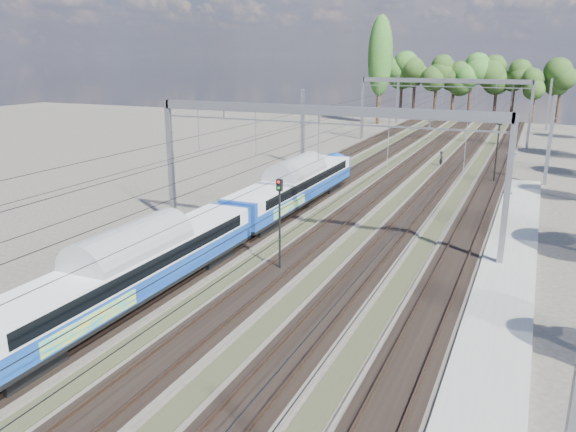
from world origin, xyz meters
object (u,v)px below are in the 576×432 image
at_px(signal_near, 280,214).
at_px(signal_far, 498,142).
at_px(emu_train, 126,264).
at_px(worker, 441,159).

relative_size(signal_near, signal_far, 0.85).
xyz_separation_m(emu_train, signal_far, (13.76, 37.71, 1.61)).
relative_size(emu_train, worker, 34.63).
distance_m(emu_train, worker, 44.87).
distance_m(worker, signal_far, 9.49).
xyz_separation_m(emu_train, worker, (7.61, 44.20, -1.58)).
relative_size(emu_train, signal_near, 11.09).
bearing_deg(signal_far, signal_near, -130.51).
height_order(emu_train, worker, emu_train).
bearing_deg(signal_far, emu_train, -133.22).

